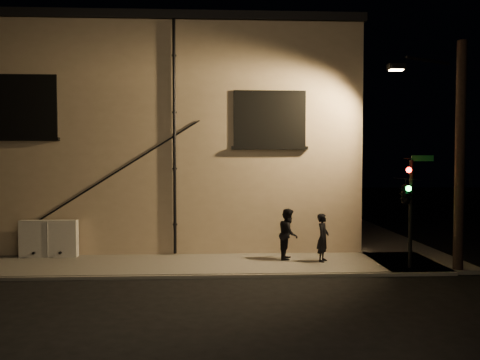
{
  "coord_description": "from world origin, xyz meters",
  "views": [
    {
      "loc": [
        -0.24,
        -13.8,
        3.49
      ],
      "look_at": [
        0.48,
        1.8,
        2.84
      ],
      "focal_mm": 35.0,
      "sensor_mm": 36.0,
      "label": 1
    }
  ],
  "objects_px": {
    "utility_cabinet": "(49,239)",
    "traffic_signal": "(406,193)",
    "streetlamp_pole": "(456,151)",
    "pedestrian_a": "(323,238)",
    "pedestrian_b": "(288,234)"
  },
  "relations": [
    {
      "from": "utility_cabinet",
      "to": "traffic_signal",
      "type": "height_order",
      "value": "traffic_signal"
    },
    {
      "from": "traffic_signal",
      "to": "streetlamp_pole",
      "type": "xyz_separation_m",
      "value": [
        1.5,
        -0.12,
        1.29
      ]
    },
    {
      "from": "utility_cabinet",
      "to": "traffic_signal",
      "type": "relative_size",
      "value": 0.56
    },
    {
      "from": "streetlamp_pole",
      "to": "pedestrian_a",
      "type": "bearing_deg",
      "value": 161.75
    },
    {
      "from": "utility_cabinet",
      "to": "traffic_signal",
      "type": "bearing_deg",
      "value": -11.15
    },
    {
      "from": "pedestrian_a",
      "to": "traffic_signal",
      "type": "distance_m",
      "value": 3.04
    },
    {
      "from": "traffic_signal",
      "to": "streetlamp_pole",
      "type": "height_order",
      "value": "streetlamp_pole"
    },
    {
      "from": "pedestrian_b",
      "to": "streetlamp_pole",
      "type": "xyz_separation_m",
      "value": [
        4.92,
        -1.68,
        2.81
      ]
    },
    {
      "from": "traffic_signal",
      "to": "streetlamp_pole",
      "type": "distance_m",
      "value": 1.98
    },
    {
      "from": "utility_cabinet",
      "to": "pedestrian_a",
      "type": "bearing_deg",
      "value": -7.06
    },
    {
      "from": "pedestrian_b",
      "to": "traffic_signal",
      "type": "relative_size",
      "value": 0.49
    },
    {
      "from": "pedestrian_a",
      "to": "pedestrian_b",
      "type": "xyz_separation_m",
      "value": [
        -1.1,
        0.41,
        0.07
      ]
    },
    {
      "from": "pedestrian_b",
      "to": "traffic_signal",
      "type": "distance_m",
      "value": 4.06
    },
    {
      "from": "utility_cabinet",
      "to": "streetlamp_pole",
      "type": "bearing_deg",
      "value": -10.39
    },
    {
      "from": "utility_cabinet",
      "to": "pedestrian_a",
      "type": "relative_size",
      "value": 1.23
    }
  ]
}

